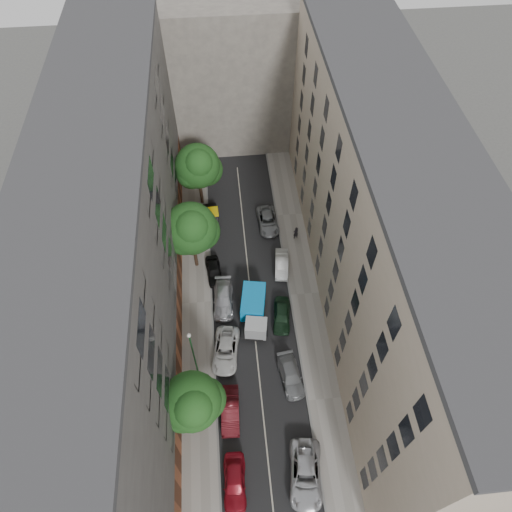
{
  "coord_description": "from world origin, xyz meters",
  "views": [
    {
      "loc": [
        -1.85,
        -24.53,
        39.73
      ],
      "look_at": [
        0.6,
        0.88,
        6.0
      ],
      "focal_mm": 32.0,
      "sensor_mm": 36.0,
      "label": 1
    }
  ],
  "objects": [
    {
      "name": "car_right_4",
      "position": [
        2.8,
        9.8,
        0.64
      ],
      "size": [
        2.32,
        4.69,
        1.28
      ],
      "primitive_type": "imported",
      "rotation": [
        0.0,
        0.0,
        0.04
      ],
      "color": "gray",
      "rests_on": "ground"
    },
    {
      "name": "tree_far",
      "position": [
        -4.5,
        13.89,
        5.65
      ],
      "size": [
        5.27,
        5.0,
        8.3
      ],
      "color": "#382619",
      "rests_on": "sidewalk_left"
    },
    {
      "name": "building_right",
      "position": [
        11.0,
        0.0,
        10.0
      ],
      "size": [
        8.0,
        44.0,
        20.0
      ],
      "primitive_type": "cube",
      "color": "#B8A48F",
      "rests_on": "ground"
    },
    {
      "name": "sidewalk_left",
      "position": [
        -5.5,
        0.0,
        0.07
      ],
      "size": [
        3.0,
        44.0,
        0.15
      ],
      "primitive_type": "cube",
      "color": "gray",
      "rests_on": "ground"
    },
    {
      "name": "sidewalk_right",
      "position": [
        5.5,
        0.0,
        0.07
      ],
      "size": [
        3.0,
        44.0,
        0.15
      ],
      "primitive_type": "cube",
      "color": "gray",
      "rests_on": "ground"
    },
    {
      "name": "tarp_truck",
      "position": [
        0.12,
        -2.16,
        1.38
      ],
      "size": [
        3.02,
        5.74,
        2.5
      ],
      "rotation": [
        0.0,
        0.0,
        -0.18
      ],
      "color": "black",
      "rests_on": "ground"
    },
    {
      "name": "tree_mid",
      "position": [
        -5.31,
        4.66,
        5.94
      ],
      "size": [
        5.48,
        5.24,
        8.74
      ],
      "color": "#382619",
      "rests_on": "sidewalk_left"
    },
    {
      "name": "car_right_3",
      "position": [
        3.6,
        3.6,
        0.64
      ],
      "size": [
        1.85,
        4.05,
        1.29
      ],
      "primitive_type": "imported",
      "rotation": [
        0.0,
        0.0,
        -0.13
      ],
      "color": "silver",
      "rests_on": "ground"
    },
    {
      "name": "car_left_2",
      "position": [
        -2.86,
        -5.8,
        0.69
      ],
      "size": [
        3.03,
        5.24,
        1.37
      ],
      "primitive_type": "imported",
      "rotation": [
        0.0,
        0.0,
        -0.16
      ],
      "color": "silver",
      "rests_on": "ground"
    },
    {
      "name": "road_surface",
      "position": [
        0.0,
        0.0,
        0.01
      ],
      "size": [
        8.0,
        44.0,
        0.02
      ],
      "primitive_type": "cube",
      "color": "black",
      "rests_on": "ground"
    },
    {
      "name": "car_left_5",
      "position": [
        -3.6,
        10.63,
        0.74
      ],
      "size": [
        1.85,
        4.57,
        1.47
      ],
      "primitive_type": "imported",
      "rotation": [
        0.0,
        0.0,
        0.07
      ],
      "color": "black",
      "rests_on": "ground"
    },
    {
      "name": "lamp_post",
      "position": [
        -5.55,
        -7.31,
        4.48
      ],
      "size": [
        0.36,
        0.36,
        7.12
      ],
      "color": "#1B6029",
      "rests_on": "sidewalk_left"
    },
    {
      "name": "car_right_1",
      "position": [
        2.8,
        -8.8,
        0.63
      ],
      "size": [
        2.35,
        4.57,
        1.27
      ],
      "primitive_type": "imported",
      "rotation": [
        0.0,
        0.0,
        0.13
      ],
      "color": "gray",
      "rests_on": "ground"
    },
    {
      "name": "car_left_0",
      "position": [
        -2.8,
        -17.0,
        0.74
      ],
      "size": [
        1.94,
        4.43,
        1.49
      ],
      "primitive_type": "imported",
      "rotation": [
        0.0,
        0.0,
        -0.04
      ],
      "color": "maroon",
      "rests_on": "ground"
    },
    {
      "name": "car_right_2",
      "position": [
        2.8,
        -2.6,
        0.7
      ],
      "size": [
        2.21,
        4.28,
        1.39
      ],
      "primitive_type": "imported",
      "rotation": [
        0.0,
        0.0,
        -0.14
      ],
      "color": "black",
      "rests_on": "ground"
    },
    {
      "name": "car_right_0",
      "position": [
        2.8,
        -17.0,
        0.75
      ],
      "size": [
        3.2,
        5.71,
        1.51
      ],
      "primitive_type": "imported",
      "rotation": [
        0.0,
        0.0,
        -0.13
      ],
      "color": "silver",
      "rests_on": "ground"
    },
    {
      "name": "car_left_1",
      "position": [
        -2.8,
        -11.4,
        0.72
      ],
      "size": [
        1.7,
        4.41,
        1.43
      ],
      "primitive_type": "imported",
      "rotation": [
        0.0,
        0.0,
        -0.04
      ],
      "color": "#4B0F14",
      "rests_on": "ground"
    },
    {
      "name": "car_left_3",
      "position": [
        -2.8,
        -0.2,
        0.7
      ],
      "size": [
        2.18,
        4.9,
        1.4
      ],
      "primitive_type": "imported",
      "rotation": [
        0.0,
        0.0,
        -0.05
      ],
      "color": "#BBBBC0",
      "rests_on": "ground"
    },
    {
      "name": "tree_near",
      "position": [
        -5.45,
        -12.19,
        5.45
      ],
      "size": [
        4.93,
        4.6,
        7.93
      ],
      "color": "#382619",
      "rests_on": "sidewalk_left"
    },
    {
      "name": "ground",
      "position": [
        0.0,
        0.0,
        0.0
      ],
      "size": [
        120.0,
        120.0,
        0.0
      ],
      "primitive_type": "plane",
      "color": "#4C4C49",
      "rests_on": "ground"
    },
    {
      "name": "building_left",
      "position": [
        -11.0,
        0.0,
        10.0
      ],
      "size": [
        8.0,
        44.0,
        20.0
      ],
      "primitive_type": "cube",
      "color": "#484543",
      "rests_on": "ground"
    },
    {
      "name": "car_left_4",
      "position": [
        -3.6,
        3.4,
        0.65
      ],
      "size": [
        1.93,
        3.96,
        1.3
      ],
      "primitive_type": "imported",
      "rotation": [
        0.0,
        0.0,
        0.11
      ],
      "color": "black",
      "rests_on": "ground"
    },
    {
      "name": "building_endcap",
      "position": [
        0.0,
        28.0,
        9.0
      ],
      "size": [
        18.0,
        12.0,
        18.0
      ],
      "primitive_type": "cube",
      "color": "gray",
      "rests_on": "ground"
    },
    {
      "name": "pedestrian",
      "position": [
        5.67,
        7.44,
        1.01
      ],
      "size": [
        0.74,
        0.63,
        1.73
      ],
      "primitive_type": "imported",
      "rotation": [
        0.0,
        0.0,
        3.56
      ],
      "color": "black",
      "rests_on": "sidewalk_right"
    }
  ]
}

